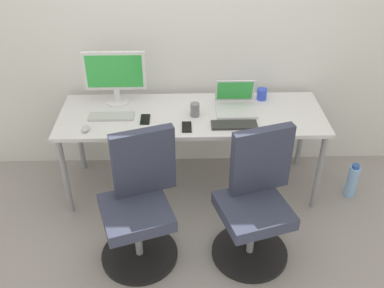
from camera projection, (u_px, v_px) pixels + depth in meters
The scene contains 16 objects.
ground_plane at pixel (192, 185), 3.81m from camera, with size 5.28×5.28×0.00m, color gray.
back_wall at pixel (190, 21), 3.43m from camera, with size 4.40×0.04×2.60m, color silver.
desk at pixel (192, 120), 3.44m from camera, with size 2.04×0.67×0.71m.
office_chair_left at pixel (139, 205), 2.96m from camera, with size 0.55×0.55×0.94m.
office_chair_right at pixel (255, 203), 2.98m from camera, with size 0.55×0.55×0.94m.
water_bottle_on_floor at pixel (352, 181), 3.62m from camera, with size 0.09×0.09×0.31m.
desktop_monitor at pixel (115, 74), 3.42m from camera, with size 0.48×0.18×0.43m.
open_laptop at pixel (236, 103), 3.44m from camera, with size 0.31×0.29×0.22m.
keyboard_by_monitor at pixel (111, 116), 3.35m from camera, with size 0.34×0.12×0.02m, color #B7B7B7.
keyboard_by_laptop at pixel (234, 125), 3.25m from camera, with size 0.34×0.12×0.02m, color #2D2D2D.
mouse_by_monitor at pixel (161, 127), 3.21m from camera, with size 0.06×0.10×0.03m, color #B7B7B7.
mouse_by_laptop at pixel (86, 129), 3.20m from camera, with size 0.06×0.10×0.03m, color #B7B7B7.
coffee_mug at pixel (262, 94), 3.58m from camera, with size 0.08×0.08×0.09m, color blue.
pen_cup at pixel (195, 110), 3.35m from camera, with size 0.07×0.07×0.10m, color slate.
phone_near_laptop at pixel (145, 119), 3.33m from camera, with size 0.07×0.14×0.01m, color black.
phone_near_monitor at pixel (187, 127), 3.23m from camera, with size 0.07×0.14×0.01m, color black.
Camera 1 is at (-0.08, -2.96, 2.42)m, focal length 41.32 mm.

